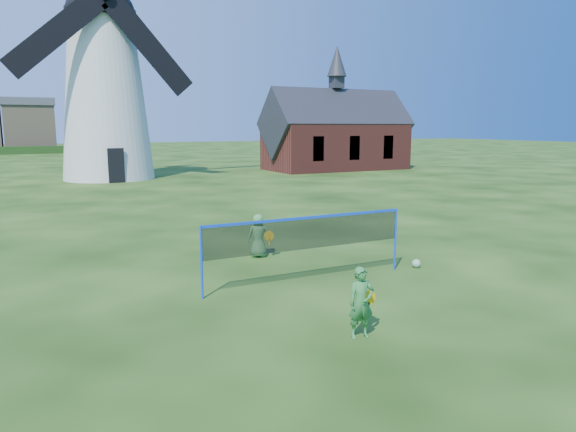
% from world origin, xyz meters
% --- Properties ---
extents(ground, '(220.00, 220.00, 0.00)m').
position_xyz_m(ground, '(0.00, 0.00, 0.00)').
color(ground, black).
rests_on(ground, ground).
extents(windmill, '(12.10, 5.99, 17.61)m').
position_xyz_m(windmill, '(0.14, 27.35, 6.30)').
color(windmill, silver).
rests_on(windmill, ground).
extents(chapel, '(11.81, 5.73, 9.98)m').
position_xyz_m(chapel, '(18.22, 27.23, 2.81)').
color(chapel, maroon).
rests_on(chapel, ground).
extents(badminton_net, '(5.05, 0.05, 1.55)m').
position_xyz_m(badminton_net, '(0.44, -0.00, 1.14)').
color(badminton_net, blue).
rests_on(badminton_net, ground).
extents(player_girl, '(0.67, 0.38, 1.23)m').
position_xyz_m(player_girl, '(-0.28, -3.18, 0.61)').
color(player_girl, '#327F3A').
rests_on(player_girl, ground).
extents(player_boy, '(0.70, 0.56, 1.20)m').
position_xyz_m(player_boy, '(0.42, 2.73, 0.60)').
color(player_boy, '#4D9648').
rests_on(player_boy, ground).
extents(play_ball, '(0.22, 0.22, 0.22)m').
position_xyz_m(play_ball, '(3.55, -0.12, 0.11)').
color(play_ball, green).
rests_on(play_ball, ground).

